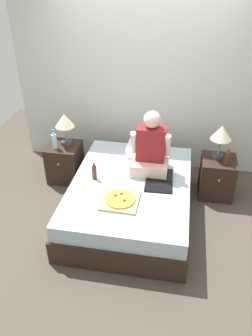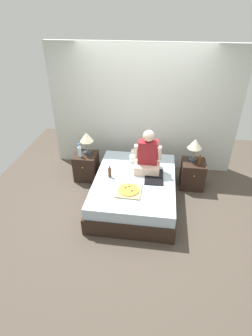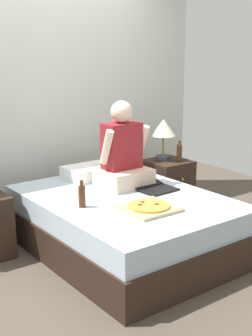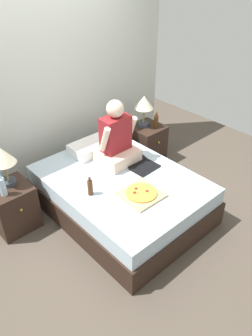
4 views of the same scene
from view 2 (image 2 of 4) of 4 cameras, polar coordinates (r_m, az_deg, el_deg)
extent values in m
plane|color=#4C4238|center=(4.84, 1.84, -7.04)|extent=(5.75, 5.75, 0.00)
cube|color=silver|center=(5.37, 3.68, 12.47)|extent=(3.75, 0.12, 2.50)
cube|color=black|center=(4.75, 1.87, -5.66)|extent=(1.42, 1.91, 0.29)
cube|color=silver|center=(4.60, 1.92, -3.25)|extent=(1.38, 1.85, 0.20)
cube|color=black|center=(5.36, -8.62, 0.42)|extent=(0.44, 0.44, 0.54)
sphere|color=gold|center=(5.11, -9.41, 0.06)|extent=(0.03, 0.03, 0.03)
cylinder|color=#333842|center=(5.24, -8.31, 3.39)|extent=(0.16, 0.16, 0.05)
cylinder|color=olive|center=(5.18, -8.43, 4.70)|extent=(0.02, 0.02, 0.22)
cone|color=beige|center=(5.09, -8.61, 6.70)|extent=(0.26, 0.26, 0.18)
cylinder|color=silver|center=(5.12, -10.08, 3.47)|extent=(0.07, 0.07, 0.20)
cylinder|color=silver|center=(5.06, -10.22, 4.76)|extent=(0.03, 0.03, 0.06)
cylinder|color=blue|center=(5.05, -10.26, 5.12)|extent=(0.04, 0.03, 0.02)
cube|color=black|center=(5.21, 14.25, -1.29)|extent=(0.44, 0.44, 0.54)
sphere|color=gold|center=(4.96, 14.61, -1.75)|extent=(0.03, 0.03, 0.03)
cylinder|color=#333842|center=(5.10, 14.31, 1.79)|extent=(0.16, 0.16, 0.05)
cylinder|color=olive|center=(5.03, 14.52, 3.11)|extent=(0.02, 0.02, 0.22)
cone|color=beige|center=(4.94, 14.83, 5.13)|extent=(0.26, 0.26, 0.18)
cylinder|color=#512D14|center=(4.95, 15.68, 1.47)|extent=(0.06, 0.06, 0.18)
cylinder|color=#512D14|center=(4.90, 15.88, 2.63)|extent=(0.03, 0.03, 0.05)
cube|color=white|center=(5.08, 3.90, 2.52)|extent=(0.52, 0.34, 0.12)
cube|color=beige|center=(4.71, 4.61, 0.21)|extent=(0.44, 0.40, 0.16)
cube|color=maroon|center=(4.59, 4.80, 3.47)|extent=(0.34, 0.20, 0.42)
sphere|color=beige|center=(4.45, 4.98, 6.97)|extent=(0.20, 0.20, 0.20)
cylinder|color=beige|center=(4.55, 2.25, 3.58)|extent=(0.07, 0.18, 0.32)
cylinder|color=beige|center=(4.53, 7.29, 3.22)|extent=(0.07, 0.18, 0.32)
cube|color=black|center=(4.47, 6.09, -2.92)|extent=(0.33, 0.23, 0.02)
cube|color=black|center=(4.62, 6.13, -1.09)|extent=(0.32, 0.21, 0.06)
cube|color=tan|center=(4.23, 0.63, -5.01)|extent=(0.41, 0.41, 0.02)
cylinder|color=gold|center=(4.22, 0.63, -4.79)|extent=(0.33, 0.33, 0.02)
cylinder|color=maroon|center=(4.25, -0.10, -4.29)|extent=(0.04, 0.04, 0.00)
cylinder|color=maroon|center=(4.18, 1.26, -4.98)|extent=(0.04, 0.04, 0.00)
cylinder|color=maroon|center=(4.27, 0.77, -4.04)|extent=(0.04, 0.04, 0.00)
cylinder|color=#4C2811|center=(4.54, -3.56, -1.03)|extent=(0.06, 0.06, 0.17)
cylinder|color=#4C2811|center=(4.48, -3.60, 0.14)|extent=(0.03, 0.03, 0.05)
camera|label=1|loc=(0.71, 18.12, 1.79)|focal=35.00mm
camera|label=3|loc=(3.05, -57.94, -11.07)|focal=50.00mm
camera|label=4|loc=(2.79, -50.97, 12.51)|focal=35.00mm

